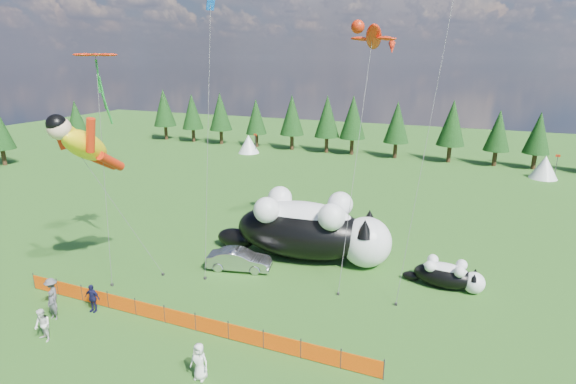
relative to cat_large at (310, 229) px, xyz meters
The scene contains 16 objects.
ground 9.01m from the cat_large, 113.66° to the right, with size 160.00×160.00×0.00m, color #0D3609.
safety_fence 11.66m from the cat_large, 107.67° to the right, with size 22.06×0.06×1.10m.
tree_line 37.22m from the cat_large, 95.40° to the left, with size 90.00×4.00×8.00m, color black, non-canonical shape.
festival_tents 32.89m from the cat_large, 76.81° to the left, with size 50.00×3.20×2.80m, color white, non-canonical shape.
cat_large is the anchor object (origin of this frame).
cat_small 9.71m from the cat_large, ahead, with size 5.06×2.00×1.83m.
car 5.51m from the cat_large, 136.52° to the right, with size 1.53×4.38×1.44m, color #B1B1B6.
spectator_a 16.78m from the cat_large, 128.88° to the right, with size 0.63×0.41×1.72m, color #545358.
spectator_b 17.42m from the cat_large, 122.09° to the right, with size 0.87×0.52×1.80m, color white.
spectator_c 14.77m from the cat_large, 128.00° to the right, with size 0.99×0.51×1.69m, color #15153A.
spectator_d 16.78m from the cat_large, 132.93° to the right, with size 1.24×0.64×1.92m, color #545358.
spectator_e 14.14m from the cat_large, 90.87° to the right, with size 0.88×0.58×1.81m, color white.
superhero_kite 15.66m from the cat_large, 140.34° to the right, with size 5.96×6.24×11.75m.
gecko_kite 13.93m from the cat_large, 49.10° to the left, with size 3.99×11.20×17.36m.
flower_kite 17.70m from the cat_large, 148.04° to the right, with size 3.08×3.47×14.37m.
diamond_kite_a 15.47m from the cat_large, 161.90° to the right, with size 1.50×4.53×18.09m.
Camera 1 is at (13.53, -20.42, 14.00)m, focal length 28.00 mm.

